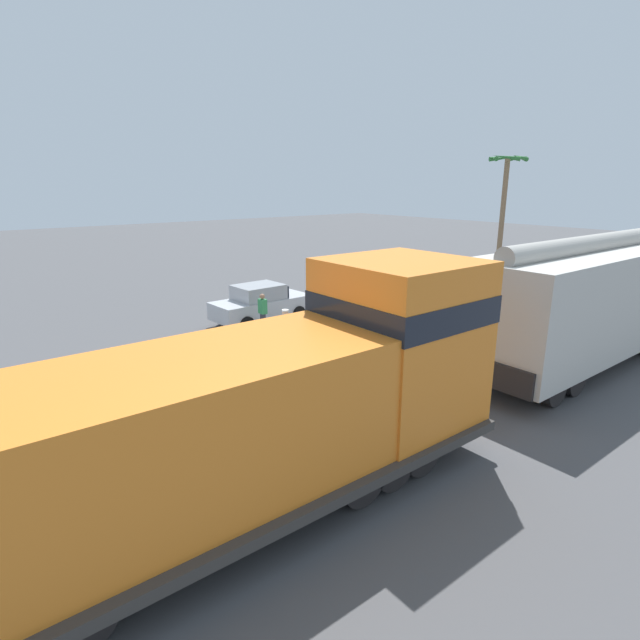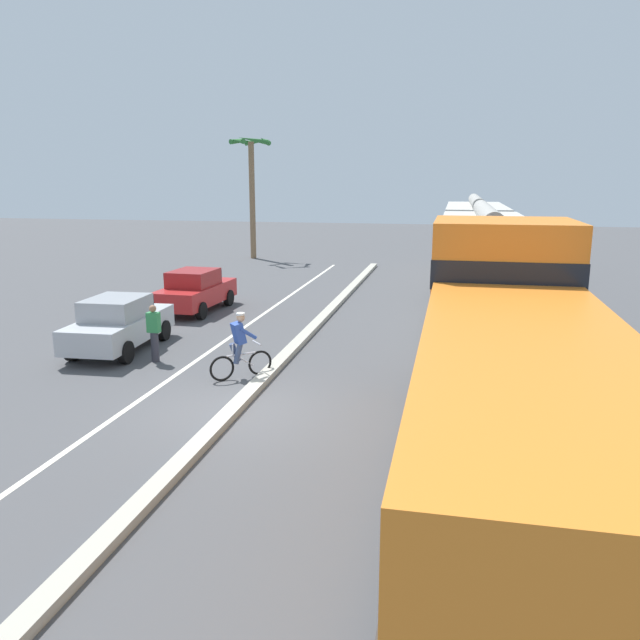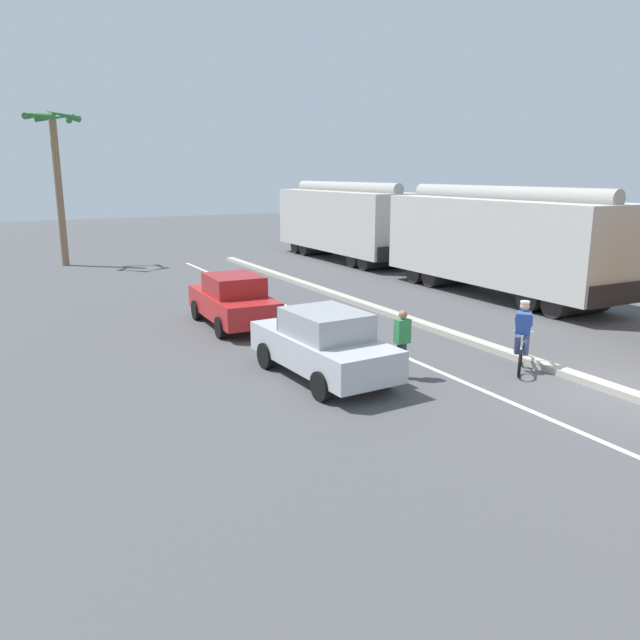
{
  "view_description": "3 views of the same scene",
  "coord_description": "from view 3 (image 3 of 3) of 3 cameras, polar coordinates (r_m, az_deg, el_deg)",
  "views": [
    {
      "loc": [
        12.41,
        -6.57,
        5.7
      ],
      "look_at": [
        -0.72,
        3.73,
        1.08
      ],
      "focal_mm": 28.0,
      "sensor_mm": 36.0,
      "label": 1
    },
    {
      "loc": [
        4.58,
        -12.37,
        5.01
      ],
      "look_at": [
        1.67,
        1.12,
        1.88
      ],
      "focal_mm": 35.0,
      "sensor_mm": 36.0,
      "label": 2
    },
    {
      "loc": [
        -11.7,
        -8.16,
        4.67
      ],
      "look_at": [
        -4.46,
        5.3,
        1.04
      ],
      "focal_mm": 35.0,
      "sensor_mm": 36.0,
      "label": 3
    }
  ],
  "objects": [
    {
      "name": "hopper_car_middle",
      "position": [
        34.09,
        2.27,
        8.98
      ],
      "size": [
        2.9,
        10.6,
        4.18
      ],
      "color": "#B8B5AD",
      "rests_on": "ground"
    },
    {
      "name": "ground_plane",
      "position": [
        15.01,
        25.56,
        -6.14
      ],
      "size": [
        120.0,
        120.0,
        0.0
      ],
      "primitive_type": "plane",
      "color": "#4C4C4F"
    },
    {
      "name": "hopper_car_lead",
      "position": [
        24.85,
        16.07,
        6.84
      ],
      "size": [
        2.9,
        10.6,
        4.18
      ],
      "color": "#BAB7B0",
      "rests_on": "ground"
    },
    {
      "name": "parked_car_silver",
      "position": [
        14.38,
        0.28,
        -2.2
      ],
      "size": [
        1.99,
        4.28,
        1.62
      ],
      "color": "#B7BABF",
      "rests_on": "ground"
    },
    {
      "name": "median_curb",
      "position": [
        18.93,
        10.94,
        -0.93
      ],
      "size": [
        0.36,
        36.0,
        0.16
      ],
      "primitive_type": "cube",
      "color": "#B2AD9E",
      "rests_on": "ground"
    },
    {
      "name": "cyclist",
      "position": [
        15.62,
        18.01,
        -1.6
      ],
      "size": [
        1.32,
        1.18,
        1.71
      ],
      "color": "black",
      "rests_on": "ground"
    },
    {
      "name": "lane_stripe",
      "position": [
        17.57,
        4.84,
        -2.1
      ],
      "size": [
        0.14,
        36.0,
        0.01
      ],
      "primitive_type": "cube",
      "color": "silver",
      "rests_on": "ground"
    },
    {
      "name": "palm_tree_near",
      "position": [
        34.47,
        -23.01,
        13.66
      ],
      "size": [
        2.69,
        2.71,
        7.63
      ],
      "color": "#846647",
      "rests_on": "ground"
    },
    {
      "name": "parked_car_red",
      "position": [
        19.48,
        -7.95,
        1.81
      ],
      "size": [
        1.96,
        4.26,
        1.62
      ],
      "color": "red",
      "rests_on": "ground"
    },
    {
      "name": "pedestrian_by_cars",
      "position": [
        14.46,
        7.51,
        -2.1
      ],
      "size": [
        0.34,
        0.22,
        1.62
      ],
      "color": "#33333D",
      "rests_on": "ground"
    }
  ]
}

